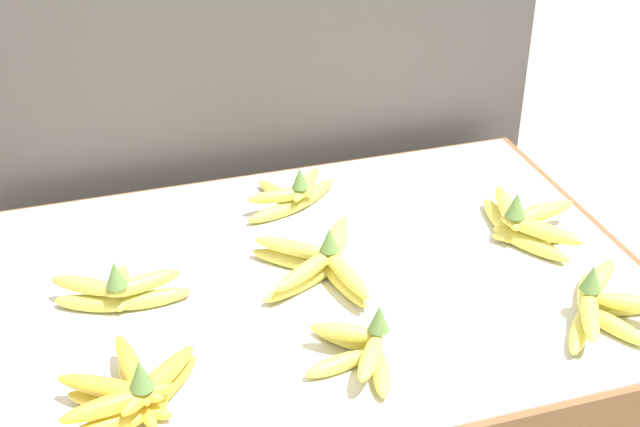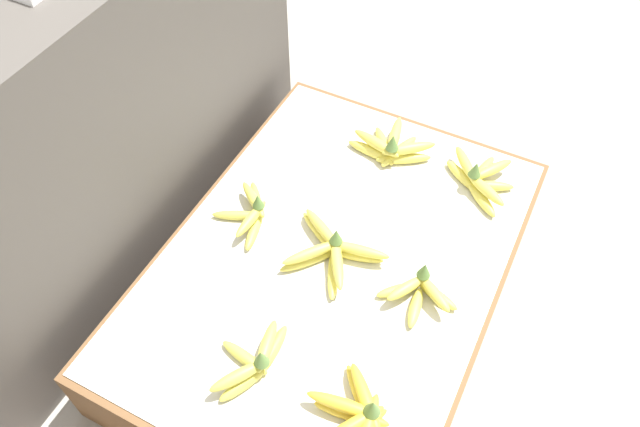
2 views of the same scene
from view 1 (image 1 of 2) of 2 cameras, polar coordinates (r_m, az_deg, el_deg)
name	(u,v)px [view 1 (image 1 of 2)]	position (r m, az deg, el deg)	size (l,w,h in m)	color
ground_plane	(322,371)	(1.72, 0.11, -10.05)	(10.00, 10.00, 0.00)	gray
display_platform	(322,326)	(1.65, 0.11, -7.22)	(1.16, 0.83, 0.22)	brown
back_vendor_table	(205,30)	(2.15, -7.39, 11.58)	(1.41, 0.55, 0.84)	#4C4742
banana_bunch_front_left	(132,393)	(1.34, -11.93, -11.16)	(0.23, 0.19, 0.11)	gold
banana_bunch_front_midleft	(358,349)	(1.39, 2.44, -8.65)	(0.14, 0.20, 0.10)	#DBCC4C
banana_bunch_front_midright	(603,306)	(1.54, 17.65, -5.64)	(0.23, 0.21, 0.11)	#DBCC4C
banana_bunch_middle_left	(119,290)	(1.54, -12.72, -4.80)	(0.23, 0.14, 0.11)	gold
banana_bunch_middle_midleft	(320,262)	(1.57, 0.01, -3.10)	(0.23, 0.28, 0.10)	#DBCC4C
banana_bunch_middle_midright	(524,223)	(1.72, 12.95, -0.63)	(0.18, 0.25, 0.11)	#DBCC4C
banana_bunch_back_midleft	(293,194)	(1.78, -1.73, 1.24)	(0.22, 0.16, 0.10)	gold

